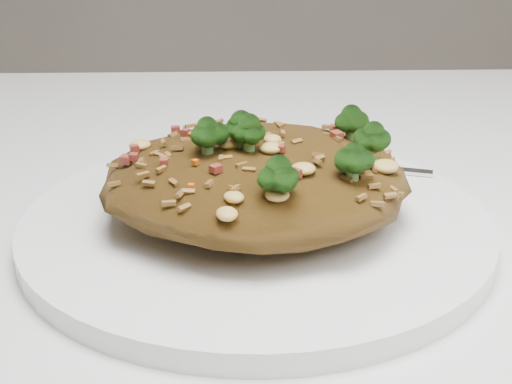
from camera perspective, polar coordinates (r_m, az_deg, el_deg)
dining_table at (r=0.54m, az=-8.25°, el=-10.41°), size 1.20×0.80×0.75m
plate at (r=0.46m, az=-0.00°, el=-2.54°), size 0.30×0.30×0.01m
fried_rice at (r=0.44m, az=0.11°, el=1.95°), size 0.19×0.17×0.07m
fork at (r=0.53m, az=6.11°, el=2.26°), size 0.16×0.06×0.00m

